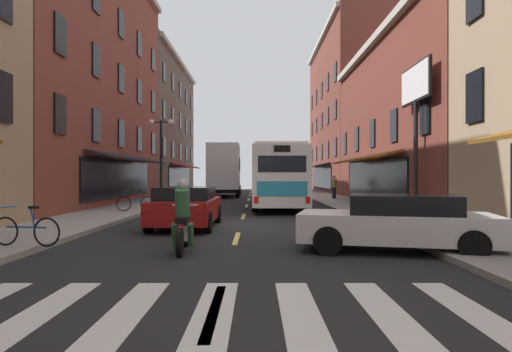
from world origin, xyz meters
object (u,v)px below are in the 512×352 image
object	(u,v)px
sedan_mid	(188,206)
sedan_far	(233,185)
street_lamp_twin	(163,157)
billboard_sign	(418,99)
sedan_near	(399,222)
bicycle_mid	(138,203)
pedestrian_near	(336,186)
bicycle_near	(29,230)
motorcycle_rider	(185,220)
transit_bus	(279,176)
box_truck	(227,171)

from	to	relation	value
sedan_mid	sedan_far	distance (m)	31.17
sedan_far	street_lamp_twin	xyz separation A→B (m)	(-2.75, -20.81, 2.08)
billboard_sign	sedan_near	bearing A→B (deg)	-112.72
billboard_sign	bicycle_mid	xyz separation A→B (m)	(-11.93, 1.93, -4.33)
sedan_near	sedan_mid	distance (m)	7.25
sedan_mid	pedestrian_near	bearing A→B (deg)	63.79
billboard_sign	sedan_near	size ratio (longest dim) A/B	1.33
billboard_sign	bicycle_near	xyz separation A→B (m)	(-11.72, -7.94, -4.33)
sedan_far	bicycle_mid	distance (m)	26.20
sedan_mid	motorcycle_rider	size ratio (longest dim) A/B	2.10
sedan_mid	bicycle_near	xyz separation A→B (m)	(-2.88, -4.75, -0.20)
sedan_near	street_lamp_twin	world-z (taller)	street_lamp_twin
transit_bus	pedestrian_near	world-z (taller)	transit_bus
billboard_sign	motorcycle_rider	world-z (taller)	billboard_sign
motorcycle_rider	transit_bus	bearing A→B (deg)	78.97
transit_bus	bicycle_near	size ratio (longest dim) A/B	7.26
sedan_mid	sedan_far	size ratio (longest dim) A/B	0.98
pedestrian_near	billboard_sign	bearing A→B (deg)	108.64
sedan_far	pedestrian_near	world-z (taller)	pedestrian_near
billboard_sign	sedan_far	distance (m)	29.73
box_truck	street_lamp_twin	world-z (taller)	street_lamp_twin
sedan_mid	billboard_sign	bearing A→B (deg)	19.83
sedan_near	pedestrian_near	size ratio (longest dim) A/B	2.88
transit_bus	pedestrian_near	size ratio (longest dim) A/B	7.67
box_truck	bicycle_near	distance (m)	25.99
transit_bus	street_lamp_twin	bearing A→B (deg)	177.67
billboard_sign	transit_bus	world-z (taller)	billboard_sign
sedan_far	pedestrian_near	distance (m)	17.43
sedan_far	motorcycle_rider	bearing A→B (deg)	-88.41
sedan_far	pedestrian_near	bearing A→B (deg)	-62.40
sedan_near	street_lamp_twin	size ratio (longest dim) A/B	0.96
motorcycle_rider	pedestrian_near	size ratio (longest dim) A/B	1.29
transit_bus	sedan_far	bearing A→B (deg)	100.37
bicycle_mid	sedan_near	bearing A→B (deg)	-48.47
sedan_far	pedestrian_near	size ratio (longest dim) A/B	2.77
transit_bus	sedan_far	xyz separation A→B (m)	(-3.86, 21.08, -0.97)
billboard_sign	bicycle_mid	bearing A→B (deg)	170.84
motorcycle_rider	street_lamp_twin	world-z (taller)	street_lamp_twin
sedan_near	sedan_mid	size ratio (longest dim) A/B	1.06
sedan_mid	bicycle_mid	distance (m)	5.98
motorcycle_rider	bicycle_mid	world-z (taller)	motorcycle_rider
sedan_near	sedan_far	xyz separation A→B (m)	(-5.89, 35.82, 0.06)
box_truck	bicycle_near	bearing A→B (deg)	-95.92
motorcycle_rider	sedan_far	bearing A→B (deg)	91.59
sedan_mid	motorcycle_rider	bearing A→B (deg)	-81.90
bicycle_mid	sedan_mid	bearing A→B (deg)	-58.88
street_lamp_twin	sedan_near	bearing A→B (deg)	-60.05
sedan_mid	motorcycle_rider	xyz separation A→B (m)	(0.66, -4.63, 0.00)
sedan_far	bicycle_near	size ratio (longest dim) A/B	2.62
box_truck	street_lamp_twin	size ratio (longest dim) A/B	1.57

